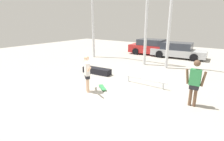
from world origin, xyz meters
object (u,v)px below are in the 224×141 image
object	(u,v)px
grind_rail	(145,80)
bystander	(195,81)
skateboarder	(87,72)
parked_car_silver	(178,50)
skateboard	(102,87)
grind_box	(97,71)
parked_car_red	(152,47)

from	to	relation	value
grind_rail	bystander	distance (m)	2.68
skateboarder	parked_car_silver	bearing A→B (deg)	119.08
skateboard	bystander	bearing A→B (deg)	46.47
grind_box	bystander	distance (m)	5.79
skateboard	parked_car_red	distance (m)	9.82
skateboarder	grind_rail	world-z (taller)	skateboarder
skateboard	parked_car_silver	distance (m)	9.59
skateboarder	grind_box	bearing A→B (deg)	157.05
bystander	skateboard	bearing A→B (deg)	7.94
skateboarder	bystander	size ratio (longest dim) A/B	0.94
parked_car_silver	parked_car_red	bearing A→B (deg)	173.67
skateboard	bystander	distance (m)	3.98
skateboard	bystander	size ratio (longest dim) A/B	0.42
parked_car_red	bystander	bearing A→B (deg)	-62.20
skateboarder	skateboard	size ratio (longest dim) A/B	2.22
skateboard	grind_box	xyz separation A→B (m)	(-1.82, 1.72, 0.11)
grind_box	parked_car_red	xyz separation A→B (m)	(0.12, 7.93, 0.51)
parked_car_red	bystander	distance (m)	10.57
skateboard	grind_rail	xyz separation A→B (m)	(1.42, 1.60, 0.21)
skateboarder	parked_car_red	world-z (taller)	skateboarder
grind_rail	bystander	size ratio (longest dim) A/B	1.29
skateboarder	bystander	world-z (taller)	bystander
parked_car_silver	grind_rail	bearing A→B (deg)	-88.73
grind_rail	parked_car_red	world-z (taller)	parked_car_red
grind_box	parked_car_silver	distance (m)	8.23
skateboarder	grind_rail	size ratio (longest dim) A/B	0.73
grind_rail	bystander	xyz separation A→B (m)	(2.40, -0.97, 0.72)
parked_car_red	bystander	world-z (taller)	bystander
grind_box	parked_car_red	size ratio (longest dim) A/B	0.41
skateboard	grind_rail	world-z (taller)	grind_rail
skateboarder	parked_car_silver	xyz separation A→B (m)	(1.04, 10.20, -0.30)
skateboarder	bystander	bearing A→B (deg)	52.10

